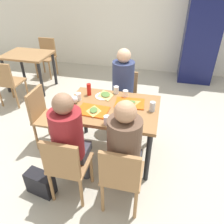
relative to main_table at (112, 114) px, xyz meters
name	(u,v)px	position (x,y,z in m)	size (l,w,h in m)	color
ground_plane	(112,153)	(0.00, 0.00, -0.66)	(10.00, 10.00, 0.02)	#B2AD9E
back_wall	(145,9)	(0.00, 3.20, 0.75)	(10.00, 0.10, 2.80)	silver
main_table	(112,114)	(0.00, 0.00, 0.00)	(1.14, 0.84, 0.75)	olive
chair_near_left	(66,165)	(-0.28, -0.80, -0.15)	(0.40, 0.40, 0.85)	#9E7247
chair_near_right	(121,175)	(0.28, -0.80, -0.15)	(0.40, 0.40, 0.85)	#9E7247
chair_far_side	(124,94)	(0.00, 0.80, -0.15)	(0.40, 0.40, 0.85)	#9E7247
chair_left_end	(45,114)	(-0.95, 0.00, -0.15)	(0.40, 0.40, 0.85)	#9E7247
person_in_red	(69,137)	(-0.28, -0.66, 0.09)	(0.32, 0.42, 1.26)	#383842
person_in_brown_jacket	(125,146)	(0.28, -0.66, 0.09)	(0.32, 0.42, 1.26)	#383842
person_far_side	(123,84)	(0.00, 0.66, 0.09)	(0.32, 0.42, 1.26)	#383842
tray_red_near	(93,111)	(-0.20, -0.15, 0.11)	(0.36, 0.26, 0.02)	#D85914
tray_red_far	(130,103)	(0.20, 0.13, 0.11)	(0.36, 0.26, 0.02)	#D85914
paper_plate_center	(104,96)	(-0.17, 0.23, 0.10)	(0.22, 0.22, 0.01)	white
paper_plate_near_edge	(122,119)	(0.17, -0.23, 0.10)	(0.22, 0.22, 0.01)	white
pizza_slice_a	(94,110)	(-0.18, -0.17, 0.12)	(0.17, 0.21, 0.02)	tan
pizza_slice_b	(129,103)	(0.20, 0.10, 0.12)	(0.28, 0.25, 0.02)	#C68C47
pizza_slice_c	(106,95)	(-0.15, 0.25, 0.12)	(0.25, 0.28, 0.02)	#DBAD60
pizza_slice_d	(119,118)	(0.14, -0.24, 0.12)	(0.24, 0.28, 0.02)	#C68C47
plastic_cup_a	(116,90)	(-0.03, 0.36, 0.15)	(0.07, 0.07, 0.10)	white
plastic_cup_b	(107,120)	(0.03, -0.36, 0.15)	(0.07, 0.07, 0.10)	white
plastic_cup_c	(79,97)	(-0.45, 0.06, 0.15)	(0.07, 0.07, 0.10)	white
plastic_cup_d	(125,94)	(0.11, 0.27, 0.15)	(0.07, 0.07, 0.10)	white
soda_can	(152,107)	(0.48, 0.02, 0.16)	(0.07, 0.07, 0.12)	#B7BCC6
condiment_bottle	(89,89)	(-0.37, 0.23, 0.18)	(0.06, 0.06, 0.16)	red
foil_bundle	(74,100)	(-0.48, -0.02, 0.15)	(0.10, 0.10, 0.10)	silver
handbag	(41,183)	(-0.63, -0.82, -0.51)	(0.32, 0.16, 0.28)	black
drink_fridge	(201,37)	(1.25, 2.85, 0.30)	(0.70, 0.60, 1.90)	#14194C
background_table	(28,60)	(-2.11, 1.56, -0.03)	(0.90, 0.70, 0.75)	#9E7247
background_chair_near	(7,81)	(-2.11, 0.83, -0.15)	(0.40, 0.40, 0.85)	#9E7247
background_chair_far	(46,54)	(-2.11, 2.30, -0.15)	(0.40, 0.40, 0.85)	#9E7247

